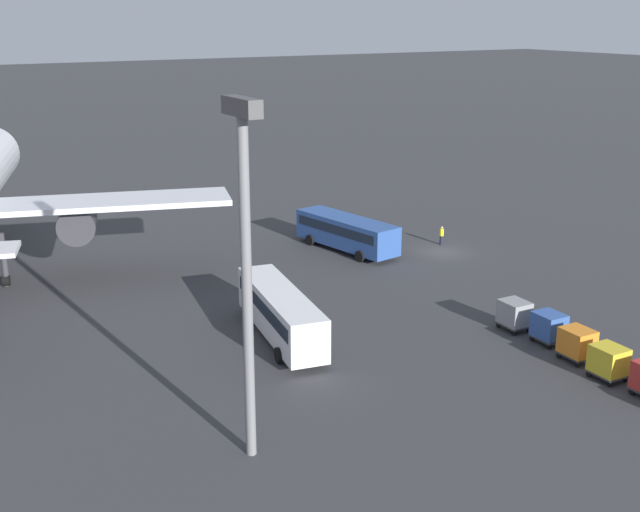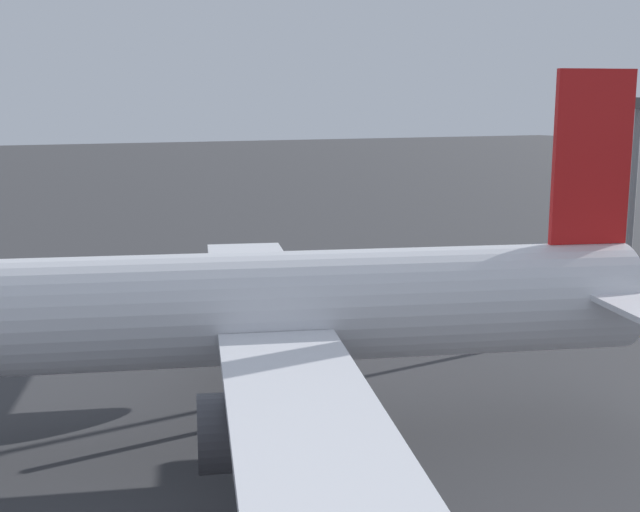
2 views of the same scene
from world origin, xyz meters
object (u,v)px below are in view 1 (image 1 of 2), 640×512
object	(u,v)px
worker_person	(442,236)
cargo_cart_orange	(577,343)
cargo_cart_grey	(514,313)
cargo_cart_yellow	(609,361)
cargo_cart_blue	(549,326)
shuttle_bus_near	(347,231)
shuttle_bus_far	(281,310)

from	to	relation	value
worker_person	cargo_cart_orange	distance (m)	26.15
cargo_cart_orange	cargo_cart_grey	size ratio (longest dim) A/B	1.00
cargo_cart_grey	cargo_cart_yellow	bearing A→B (deg)	175.72
cargo_cart_blue	cargo_cart_grey	xyz separation A→B (m)	(2.83, 0.32, 0.00)
shuttle_bus_near	shuttle_bus_far	world-z (taller)	shuttle_bus_far
cargo_cart_orange	shuttle_bus_near	bearing A→B (deg)	-0.94
cargo_cart_orange	cargo_cart_grey	bearing A→B (deg)	-1.64
cargo_cart_yellow	shuttle_bus_near	bearing A→B (deg)	-1.74
worker_person	cargo_cart_yellow	xyz separation A→B (m)	(-27.38, 9.46, 0.32)
shuttle_bus_far	worker_person	bearing A→B (deg)	-52.30
shuttle_bus_far	worker_person	size ratio (longest dim) A/B	6.96
shuttle_bus_far	cargo_cart_blue	bearing A→B (deg)	-113.24
cargo_cart_yellow	cargo_cart_blue	distance (m)	5.73
shuttle_bus_far	cargo_cart_grey	distance (m)	15.78
shuttle_bus_near	cargo_cart_blue	world-z (taller)	shuttle_bus_near
worker_person	cargo_cart_yellow	world-z (taller)	cargo_cart_yellow
cargo_cart_blue	cargo_cart_grey	size ratio (longest dim) A/B	1.00
cargo_cart_orange	cargo_cart_grey	distance (m)	5.66
shuttle_bus_far	cargo_cart_blue	distance (m)	17.43
cargo_cart_yellow	cargo_cart_grey	size ratio (longest dim) A/B	1.00
shuttle_bus_far	cargo_cart_yellow	world-z (taller)	shuttle_bus_far
cargo_cart_blue	cargo_cart_grey	bearing A→B (deg)	6.47
shuttle_bus_far	cargo_cart_orange	distance (m)	18.76
shuttle_bus_far	cargo_cart_grey	world-z (taller)	shuttle_bus_far
cargo_cart_orange	worker_person	bearing A→B (deg)	-20.11
shuttle_bus_near	worker_person	world-z (taller)	shuttle_bus_near
cargo_cart_grey	shuttle_bus_far	bearing A→B (deg)	64.96
cargo_cart_orange	cargo_cart_blue	distance (m)	2.87
shuttle_bus_near	cargo_cart_blue	size ratio (longest dim) A/B	5.45
shuttle_bus_near	cargo_cart_yellow	distance (m)	30.28
cargo_cart_orange	cargo_cart_blue	size ratio (longest dim) A/B	1.00
cargo_cart_blue	cargo_cart_yellow	bearing A→B (deg)	170.41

